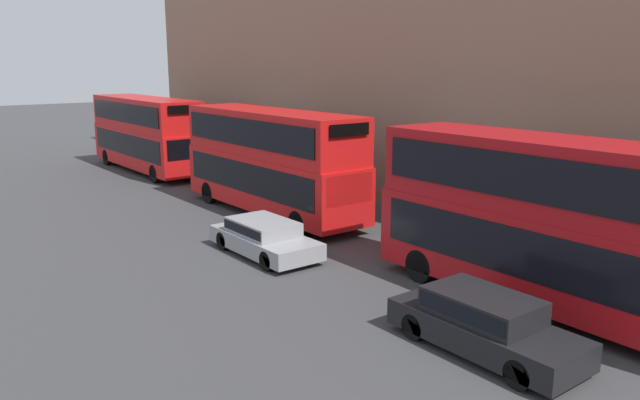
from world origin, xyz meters
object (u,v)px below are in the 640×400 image
Objects in this scene: pedestrian at (354,195)px; bus_leading at (566,221)px; bus_second_in_queue at (271,158)px; car_hatchback at (264,236)px; car_dark_sedan at (484,322)px; bus_third_in_queue at (146,131)px.

bus_leading is at bearing -104.10° from pedestrian.
bus_leading is at bearing -90.00° from bus_second_in_queue.
car_hatchback is 2.58× the size of pedestrian.
bus_leading is at bearing 3.42° from car_dark_sedan.
bus_leading is 27.30m from bus_third_in_queue.
bus_third_in_queue reaches higher than car_dark_sedan.
bus_second_in_queue is at bearing 90.00° from bus_leading.
pedestrian is (6.33, 2.69, 0.14)m from car_hatchback.
car_hatchback is (0.00, 9.20, -0.07)m from car_dark_sedan.
bus_leading is 2.47× the size of car_hatchback.
bus_third_in_queue reaches higher than car_hatchback.
pedestrian reaches higher than car_hatchback.
bus_leading is 1.02× the size of bus_third_in_queue.
car_hatchback is (-3.40, -18.31, -1.76)m from bus_third_in_queue.
car_hatchback is 6.88m from pedestrian.
car_hatchback is at bearing 90.00° from car_dark_sedan.
bus_leading reaches higher than bus_second_in_queue.
bus_third_in_queue is 2.42× the size of car_hatchback.
car_dark_sedan is 9.20m from car_hatchback.
pedestrian is (2.93, -2.03, -1.66)m from bus_second_in_queue.
bus_second_in_queue reaches higher than pedestrian.
bus_third_in_queue is 15.97m from pedestrian.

